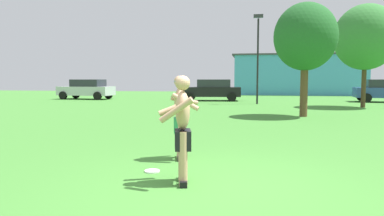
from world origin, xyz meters
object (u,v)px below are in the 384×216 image
frisbee (152,171)px  player_with_cap (180,113)px  lamp_post (258,49)px  tree_left_field (366,37)px  car_black_near_post (212,90)px  tree_right_field (305,37)px  player_in_black (182,127)px  car_silver_mid_lot (87,89)px

frisbee → player_with_cap: bearing=75.0°
lamp_post → tree_left_field: bearing=-17.1°
car_black_near_post → tree_right_field: size_ratio=0.93×
tree_left_field → tree_right_field: bearing=-125.5°
car_black_near_post → tree_left_field: 10.80m
lamp_post → player_with_cap: bearing=-96.0°
car_black_near_post → tree_right_field: tree_right_field is taller
player_with_cap → player_in_black: bearing=-77.1°
lamp_post → tree_right_field: size_ratio=1.19×
frisbee → tree_right_field: 10.98m
tree_right_field → tree_left_field: bearing=54.5°
frisbee → car_silver_mid_lot: bearing=119.3°
frisbee → tree_left_field: (7.86, 15.37, 3.91)m
player_with_cap → tree_left_field: size_ratio=0.29×
lamp_post → tree_right_field: lamp_post is taller
car_silver_mid_lot → tree_right_field: tree_right_field is taller
player_with_cap → car_black_near_post: size_ratio=0.37×
car_silver_mid_lot → tree_right_field: (15.30, -10.73, 2.53)m
player_in_black → car_black_near_post: bearing=95.4°
player_with_cap → car_silver_mid_lot: size_ratio=0.38×
frisbee → tree_left_field: bearing=62.9°
player_in_black → car_silver_mid_lot: 24.25m
tree_left_field → player_with_cap: bearing=-117.9°
car_silver_mid_lot → tree_left_field: tree_left_field is taller
car_black_near_post → car_silver_mid_lot: bearing=178.1°
frisbee → player_in_black: bearing=-40.0°
car_black_near_post → player_in_black: bearing=-84.6°
player_in_black → car_silver_mid_lot: (-12.11, 21.01, -0.04)m
lamp_post → player_in_black: bearing=-94.3°
player_with_cap → frisbee: 1.41m
car_silver_mid_lot → lamp_post: bearing=-13.8°
player_in_black → tree_left_field: 17.73m
lamp_post → tree_right_field: (1.86, -7.44, -0.14)m
tree_left_field → car_silver_mid_lot: bearing=165.2°
frisbee → car_black_near_post: (-1.32, 20.14, 0.81)m
frisbee → lamp_post: size_ratio=0.05×
car_black_near_post → lamp_post: (3.30, -2.97, 2.67)m
player_with_cap → lamp_post: lamp_post is taller
car_black_near_post → tree_left_field: (9.18, -4.77, 3.10)m
player_in_black → lamp_post: size_ratio=0.29×
lamp_post → car_black_near_post: bearing=138.1°
player_in_black → car_black_near_post: player_in_black is taller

